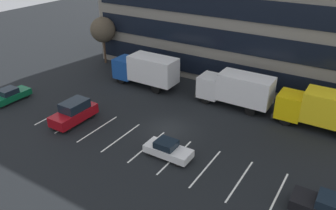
{
  "coord_description": "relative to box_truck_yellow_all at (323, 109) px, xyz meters",
  "views": [
    {
      "loc": [
        14.37,
        -23.05,
        16.44
      ],
      "look_at": [
        -1.18,
        1.82,
        1.4
      ],
      "focal_mm": 36.3,
      "sensor_mm": 36.0,
      "label": 1
    }
  ],
  "objects": [
    {
      "name": "sedan_black",
      "position": [
        2.52,
        -11.41,
        -1.33
      ],
      "size": [
        4.41,
        1.85,
        1.58
      ],
      "color": "black",
      "rests_on": "ground_plane"
    },
    {
      "name": "bare_tree",
      "position": [
        -28.89,
        3.06,
        2.56
      ],
      "size": [
        3.38,
        3.38,
        6.35
      ],
      "color": "#473323",
      "rests_on": "ground_plane"
    },
    {
      "name": "box_truck_yellow_all",
      "position": [
        0.0,
        0.0,
        0.0
      ],
      "size": [
        7.94,
        2.63,
        3.68
      ],
      "color": "yellow",
      "rests_on": "ground_plane"
    },
    {
      "name": "office_building",
      "position": [
        -11.89,
        10.41,
        6.93
      ],
      "size": [
        36.84,
        12.76,
        18.0
      ],
      "color": "slate",
      "rests_on": "ground_plane"
    },
    {
      "name": "sedan_white",
      "position": [
        -9.65,
        -11.23,
        -1.41
      ],
      "size": [
        3.95,
        1.65,
        1.41
      ],
      "color": "white",
      "rests_on": "ground_plane"
    },
    {
      "name": "box_truck_blue",
      "position": [
        -19.39,
        -0.48,
        0.04
      ],
      "size": [
        8.1,
        2.68,
        3.75
      ],
      "color": "#194799",
      "rests_on": "ground_plane"
    },
    {
      "name": "lot_markings",
      "position": [
        -11.89,
        -11.01,
        -2.07
      ],
      "size": [
        22.54,
        5.4,
        0.01
      ],
      "color": "silver",
      "rests_on": "ground_plane"
    },
    {
      "name": "box_truck_white",
      "position": [
        -8.47,
        0.11,
        -0.03
      ],
      "size": [
        7.84,
        2.6,
        3.63
      ],
      "color": "white",
      "rests_on": "ground_plane"
    },
    {
      "name": "suv_maroon",
      "position": [
        -20.28,
        -11.15,
        -1.05
      ],
      "size": [
        1.99,
        4.69,
        2.12
      ],
      "color": "maroon",
      "rests_on": "ground_plane"
    },
    {
      "name": "sedan_forest",
      "position": [
        -29.51,
        -11.59,
        -1.37
      ],
      "size": [
        1.74,
        4.15,
        1.49
      ],
      "color": "#0C5933",
      "rests_on": "ground_plane"
    },
    {
      "name": "ground_plane",
      "position": [
        -11.89,
        -7.54,
        -2.07
      ],
      "size": [
        120.0,
        120.0,
        0.0
      ],
      "primitive_type": "plane",
      "color": "black"
    }
  ]
}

